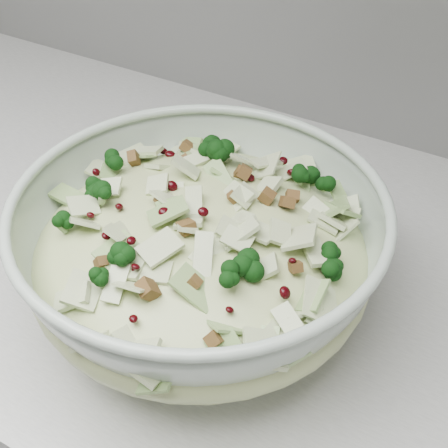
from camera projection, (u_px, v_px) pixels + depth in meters
name	position (u px, v px, depth m)	size (l,w,h in m)	color
mixing_bowl	(201.00, 255.00, 0.56)	(0.41, 0.41, 0.13)	#A7B8A8
salad	(200.00, 237.00, 0.54)	(0.42, 0.42, 0.13)	beige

